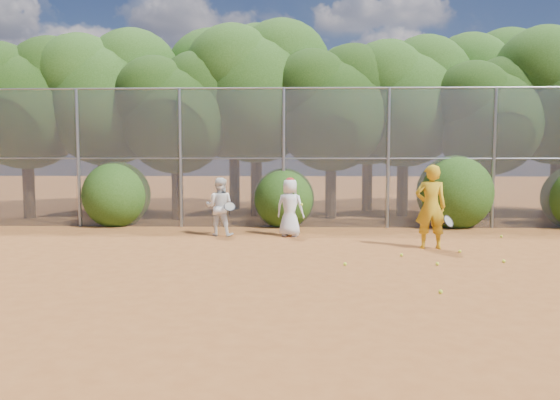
{
  "coord_description": "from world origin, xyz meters",
  "views": [
    {
      "loc": [
        -0.63,
        -9.76,
        2.17
      ],
      "look_at": [
        -1.0,
        2.5,
        1.1
      ],
      "focal_mm": 35.0,
      "sensor_mm": 36.0,
      "label": 1
    }
  ],
  "objects": [
    {
      "name": "ball_4",
      "position": [
        0.31,
        0.6,
        0.03
      ],
      "size": [
        0.07,
        0.07,
        0.07
      ],
      "primitive_type": "sphere",
      "color": "#CFEB2A",
      "rests_on": "ground"
    },
    {
      "name": "bush_1",
      "position": [
        -1.0,
        6.3,
        0.9
      ],
      "size": [
        1.8,
        1.8,
        1.8
      ],
      "primitive_type": "sphere",
      "color": "#204310",
      "rests_on": "ground"
    },
    {
      "name": "tree_1",
      "position": [
        -6.94,
        8.54,
        4.16
      ],
      "size": [
        4.64,
        4.03,
        6.35
      ],
      "color": "black",
      "rests_on": "ground"
    },
    {
      "name": "tree_12",
      "position": [
        6.56,
        11.24,
        4.51
      ],
      "size": [
        5.02,
        4.37,
        6.88
      ],
      "color": "black",
      "rests_on": "ground"
    },
    {
      "name": "ground",
      "position": [
        0.0,
        0.0,
        0.0
      ],
      "size": [
        80.0,
        80.0,
        0.0
      ],
      "primitive_type": "plane",
      "color": "brown",
      "rests_on": "ground"
    },
    {
      "name": "ball_5",
      "position": [
        4.61,
        4.2,
        0.03
      ],
      "size": [
        0.07,
        0.07,
        0.07
      ],
      "primitive_type": "sphere",
      "color": "#CFEB2A",
      "rests_on": "ground"
    },
    {
      "name": "bush_2",
      "position": [
        4.0,
        6.3,
        1.1
      ],
      "size": [
        2.2,
        2.2,
        2.2
      ],
      "primitive_type": "sphere",
      "color": "#204310",
      "rests_on": "ground"
    },
    {
      "name": "tree_9",
      "position": [
        -7.94,
        10.84,
        4.34
      ],
      "size": [
        4.83,
        4.2,
        6.62
      ],
      "color": "black",
      "rests_on": "ground"
    },
    {
      "name": "tree_5",
      "position": [
        3.06,
        9.04,
        4.05
      ],
      "size": [
        4.51,
        3.92,
        6.17
      ],
      "color": "black",
      "rests_on": "ground"
    },
    {
      "name": "fence_back",
      "position": [
        -0.12,
        6.0,
        2.05
      ],
      "size": [
        20.05,
        0.09,
        4.03
      ],
      "color": "gray",
      "rests_on": "ground"
    },
    {
      "name": "tree_10",
      "position": [
        -2.93,
        11.05,
        4.63
      ],
      "size": [
        5.15,
        4.48,
        7.06
      ],
      "color": "black",
      "rests_on": "ground"
    },
    {
      "name": "tree_3",
      "position": [
        -1.94,
        8.84,
        4.4
      ],
      "size": [
        4.89,
        4.26,
        6.7
      ],
      "color": "black",
      "rests_on": "ground"
    },
    {
      "name": "bush_0",
      "position": [
        -6.0,
        6.3,
        1.0
      ],
      "size": [
        2.0,
        2.0,
        2.0
      ],
      "primitive_type": "sphere",
      "color": "#204310",
      "rests_on": "ground"
    },
    {
      "name": "player_white",
      "position": [
        -2.63,
        4.33,
        0.76
      ],
      "size": [
        0.88,
        0.77,
        1.52
      ],
      "rotation": [
        0.0,
        0.0,
        2.99
      ],
      "color": "white",
      "rests_on": "ground"
    },
    {
      "name": "tree_0",
      "position": [
        -9.44,
        8.04,
        3.93
      ],
      "size": [
        4.38,
        3.81,
        6.0
      ],
      "color": "black",
      "rests_on": "ground"
    },
    {
      "name": "tree_4",
      "position": [
        0.55,
        8.24,
        3.76
      ],
      "size": [
        4.19,
        3.64,
        5.73
      ],
      "color": "black",
      "rests_on": "ground"
    },
    {
      "name": "tree_6",
      "position": [
        5.55,
        8.03,
        3.47
      ],
      "size": [
        3.86,
        3.36,
        5.29
      ],
      "color": "black",
      "rests_on": "ground"
    },
    {
      "name": "tree_2",
      "position": [
        -4.45,
        7.83,
        3.58
      ],
      "size": [
        3.99,
        3.47,
        5.47
      ],
      "color": "black",
      "rests_on": "ground"
    },
    {
      "name": "tree_11",
      "position": [
        2.06,
        10.64,
        4.16
      ],
      "size": [
        4.64,
        4.03,
        6.35
      ],
      "color": "black",
      "rests_on": "ground"
    },
    {
      "name": "ball_2",
      "position": [
        1.59,
        -1.46,
        0.03
      ],
      "size": [
        0.07,
        0.07,
        0.07
      ],
      "primitive_type": "sphere",
      "color": "#CFEB2A",
      "rests_on": "ground"
    },
    {
      "name": "ball_3",
      "position": [
        3.47,
        0.97,
        0.03
      ],
      "size": [
        0.07,
        0.07,
        0.07
      ],
      "primitive_type": "sphere",
      "color": "#CFEB2A",
      "rests_on": "ground"
    },
    {
      "name": "ball_6",
      "position": [
        2.09,
        0.68,
        0.03
      ],
      "size": [
        0.07,
        0.07,
        0.07
      ],
      "primitive_type": "sphere",
      "color": "#CFEB2A",
      "rests_on": "ground"
    },
    {
      "name": "player_teen",
      "position": [
        -0.79,
        4.28,
        0.76
      ],
      "size": [
        0.84,
        0.67,
        1.53
      ],
      "rotation": [
        0.0,
        0.0,
        2.84
      ],
      "color": "white",
      "rests_on": "ground"
    },
    {
      "name": "player_yellow",
      "position": [
        2.4,
        2.55,
        0.95
      ],
      "size": [
        0.88,
        0.61,
        1.9
      ],
      "rotation": [
        0.0,
        0.0,
        3.09
      ],
      "color": "gold",
      "rests_on": "ground"
    },
    {
      "name": "ball_0",
      "position": [
        1.58,
        1.57,
        0.03
      ],
      "size": [
        0.07,
        0.07,
        0.07
      ],
      "primitive_type": "sphere",
      "color": "#CFEB2A",
      "rests_on": "ground"
    },
    {
      "name": "ball_1",
      "position": [
        2.92,
        2.03,
        0.03
      ],
      "size": [
        0.07,
        0.07,
        0.07
      ],
      "primitive_type": "sphere",
      "color": "#CFEB2A",
      "rests_on": "ground"
    }
  ]
}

